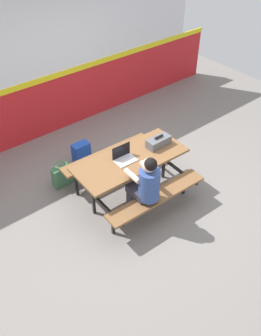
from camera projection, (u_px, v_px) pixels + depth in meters
ground_plane at (138, 190)px, 6.01m from camera, size 10.00×10.00×0.02m
accent_backdrop at (53, 70)px, 6.69m from camera, size 8.00×0.14×2.60m
picnic_table_main at (130, 167)px, 5.57m from camera, size 1.78×1.61×0.74m
student_nearer at (146, 184)px, 5.06m from camera, size 0.37×0.53×1.21m
laptop_silver at (124, 157)px, 5.41m from camera, size 0.33×0.23×0.22m
toolbox_grey at (159, 142)px, 5.67m from camera, size 0.40×0.18×0.18m
backpack_dark at (81, 154)px, 6.40m from camera, size 0.30×0.22×0.44m
tote_bag_bright at (62, 175)px, 6.00m from camera, size 0.34×0.21×0.43m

